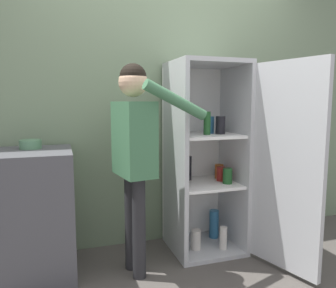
# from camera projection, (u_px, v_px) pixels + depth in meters

# --- Properties ---
(wall_back) EXTENTS (7.00, 0.06, 2.55)m
(wall_back) POSITION_uv_depth(u_px,v_px,m) (163.00, 103.00, 2.98)
(wall_back) COLOR gray
(wall_back) RESTS_ON ground_plane
(refrigerator) EXTENTS (0.80, 1.14, 1.62)m
(refrigerator) POSITION_uv_depth(u_px,v_px,m) (219.00, 160.00, 2.76)
(refrigerator) COLOR #B7BABC
(refrigerator) RESTS_ON ground_plane
(person) EXTENTS (0.64, 0.50, 1.55)m
(person) POSITION_uv_depth(u_px,v_px,m) (135.00, 142.00, 2.36)
(person) COLOR #262628
(person) RESTS_ON ground_plane
(counter) EXTENTS (0.66, 0.60, 0.94)m
(counter) POSITION_uv_depth(u_px,v_px,m) (27.00, 214.00, 2.39)
(counter) COLOR #4C4C51
(counter) RESTS_ON ground_plane
(bowl) EXTENTS (0.16, 0.16, 0.07)m
(bowl) POSITION_uv_depth(u_px,v_px,m) (30.00, 144.00, 2.44)
(bowl) COLOR #517F5B
(bowl) RESTS_ON counter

